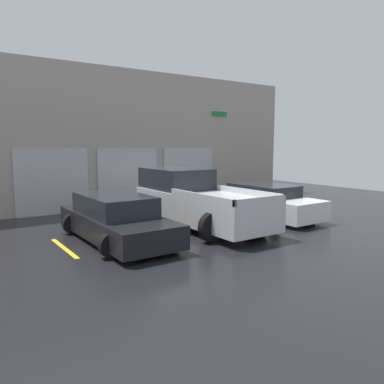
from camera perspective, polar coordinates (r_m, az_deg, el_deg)
name	(u,v)px	position (r m, az deg, el deg)	size (l,w,h in m)	color
ground_plane	(168,217)	(13.90, -3.64, -3.83)	(28.00, 28.00, 0.00)	black
shophouse_building	(128,140)	(16.54, -9.67, 7.84)	(17.37, 0.68, 5.82)	#9E9389
pickup_truck	(195,200)	(12.33, 0.43, -1.19)	(2.51, 5.44, 1.84)	silver
sedan_white	(265,202)	(14.02, 10.99, -1.45)	(2.11, 4.40, 1.21)	white
sedan_side	(116,219)	(10.71, -11.53, -4.06)	(2.15, 4.76, 1.28)	black
parking_stripe_far_left	(64,248)	(10.35, -18.89, -8.09)	(0.12, 2.20, 0.01)	gold
parking_stripe_left	(162,233)	(11.45, -4.62, -6.24)	(0.12, 2.20, 0.01)	gold
parking_stripe_centre	(235,222)	(13.11, 6.52, -4.52)	(0.12, 2.20, 0.01)	gold
parking_stripe_right	(291,213)	(15.16, 14.87, -3.11)	(0.12, 2.20, 0.01)	gold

